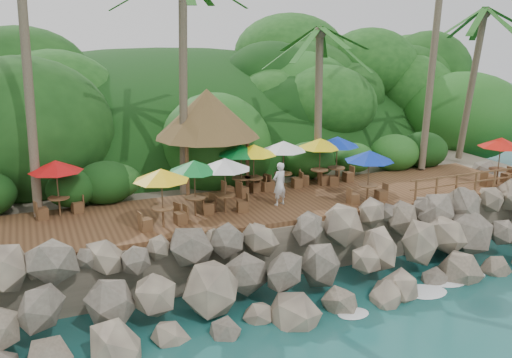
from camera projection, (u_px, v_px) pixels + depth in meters
name	position (u px, v px, depth m)	size (l,w,h in m)	color
ground	(323.00, 318.00, 19.00)	(140.00, 140.00, 0.00)	#19514F
land_base	(191.00, 176.00, 32.96)	(32.00, 25.20, 2.10)	gray
jungle_hill	(162.00, 165.00, 39.92)	(44.80, 28.00, 15.40)	#143811
seawall	(298.00, 265.00, 20.47)	(29.00, 4.00, 2.30)	gray
terrace	(256.00, 206.00, 23.76)	(26.00, 5.00, 0.20)	brown
jungle_foliage	(197.00, 197.00, 32.35)	(44.00, 16.00, 12.00)	#143811
foam_line	(319.00, 313.00, 19.26)	(25.20, 0.80, 0.06)	white
palapa	(207.00, 113.00, 25.27)	(4.82, 4.82, 4.60)	brown
dining_clusters	(253.00, 160.00, 23.36)	(25.70, 5.30, 2.27)	brown
railing	(476.00, 180.00, 25.09)	(7.20, 0.10, 1.00)	brown
waiter	(279.00, 184.00, 23.35)	(0.67, 0.44, 1.85)	silver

